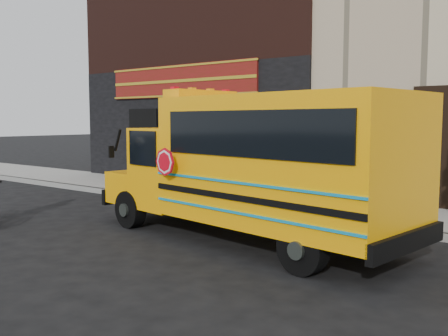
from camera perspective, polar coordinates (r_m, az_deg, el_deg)
The scene contains 5 objects.
ground at distance 10.34m, azimuth -4.83°, elevation -7.46°, with size 120.00×120.00×0.00m, color black.
curb at distance 12.33m, azimuth 3.38°, elevation -4.98°, with size 40.00×0.20×0.15m, color gray.
sidewalk at distance 13.58m, azimuth 6.95°, elevation -4.03°, with size 40.00×3.00×0.15m, color gray.
building at distance 19.52m, azimuth 17.04°, elevation 16.53°, with size 20.00×10.70×12.00m.
school_bus at distance 9.29m, azimuth 3.87°, elevation 0.50°, with size 7.13×3.10×2.92m.
Camera 1 is at (6.82, -7.42, 2.32)m, focal length 40.00 mm.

